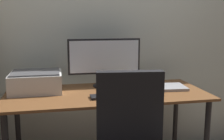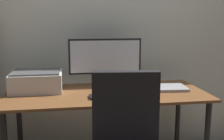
{
  "view_description": "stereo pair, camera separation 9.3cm",
  "coord_description": "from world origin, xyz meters",
  "px_view_note": "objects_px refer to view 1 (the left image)",
  "views": [
    {
      "loc": [
        -0.38,
        -2.09,
        1.31
      ],
      "look_at": [
        0.05,
        0.05,
        0.91
      ],
      "focal_mm": 44.43,
      "sensor_mm": 36.0,
      "label": 1
    },
    {
      "loc": [
        -0.29,
        -2.11,
        1.31
      ],
      "look_at": [
        0.05,
        0.05,
        0.91
      ],
      "focal_mm": 44.43,
      "sensor_mm": 36.0,
      "label": 2
    }
  ],
  "objects_px": {
    "desk": "(107,103)",
    "coffee_mug": "(123,86)",
    "laptop": "(166,87)",
    "printer": "(36,82)",
    "mouse": "(138,94)",
    "monitor": "(104,59)",
    "keyboard": "(111,96)"
  },
  "relations": [
    {
      "from": "keyboard",
      "to": "mouse",
      "type": "xyz_separation_m",
      "value": [
        0.21,
        -0.0,
        0.01
      ]
    },
    {
      "from": "mouse",
      "to": "coffee_mug",
      "type": "distance_m",
      "value": 0.15
    },
    {
      "from": "laptop",
      "to": "printer",
      "type": "height_order",
      "value": "printer"
    },
    {
      "from": "monitor",
      "to": "desk",
      "type": "bearing_deg",
      "value": -95.47
    },
    {
      "from": "desk",
      "to": "laptop",
      "type": "height_order",
      "value": "laptop"
    },
    {
      "from": "desk",
      "to": "printer",
      "type": "distance_m",
      "value": 0.59
    },
    {
      "from": "coffee_mug",
      "to": "laptop",
      "type": "distance_m",
      "value": 0.38
    },
    {
      "from": "monitor",
      "to": "laptop",
      "type": "xyz_separation_m",
      "value": [
        0.49,
        -0.18,
        -0.23
      ]
    },
    {
      "from": "mouse",
      "to": "printer",
      "type": "xyz_separation_m",
      "value": [
        -0.76,
        0.29,
        0.06
      ]
    },
    {
      "from": "desk",
      "to": "coffee_mug",
      "type": "height_order",
      "value": "coffee_mug"
    },
    {
      "from": "mouse",
      "to": "printer",
      "type": "height_order",
      "value": "printer"
    },
    {
      "from": "printer",
      "to": "laptop",
      "type": "bearing_deg",
      "value": -6.51
    },
    {
      "from": "mouse",
      "to": "coffee_mug",
      "type": "bearing_deg",
      "value": 117.71
    },
    {
      "from": "desk",
      "to": "coffee_mug",
      "type": "relative_size",
      "value": 15.73
    },
    {
      "from": "laptop",
      "to": "printer",
      "type": "xyz_separation_m",
      "value": [
        -1.05,
        0.12,
        0.07
      ]
    },
    {
      "from": "keyboard",
      "to": "coffee_mug",
      "type": "relative_size",
      "value": 2.9
    },
    {
      "from": "laptop",
      "to": "monitor",
      "type": "bearing_deg",
      "value": 164.57
    },
    {
      "from": "printer",
      "to": "keyboard",
      "type": "bearing_deg",
      "value": -27.77
    },
    {
      "from": "keyboard",
      "to": "laptop",
      "type": "bearing_deg",
      "value": 16.38
    },
    {
      "from": "printer",
      "to": "coffee_mug",
      "type": "bearing_deg",
      "value": -14.46
    },
    {
      "from": "monitor",
      "to": "mouse",
      "type": "bearing_deg",
      "value": -60.93
    },
    {
      "from": "laptop",
      "to": "printer",
      "type": "relative_size",
      "value": 0.8
    },
    {
      "from": "desk",
      "to": "coffee_mug",
      "type": "distance_m",
      "value": 0.19
    },
    {
      "from": "mouse",
      "to": "coffee_mug",
      "type": "height_order",
      "value": "coffee_mug"
    },
    {
      "from": "keyboard",
      "to": "coffee_mug",
      "type": "xyz_separation_m",
      "value": [
        0.13,
        0.12,
        0.04
      ]
    },
    {
      "from": "monitor",
      "to": "laptop",
      "type": "height_order",
      "value": "monitor"
    },
    {
      "from": "keyboard",
      "to": "printer",
      "type": "relative_size",
      "value": 0.72
    },
    {
      "from": "desk",
      "to": "mouse",
      "type": "bearing_deg",
      "value": -35.07
    },
    {
      "from": "monitor",
      "to": "coffee_mug",
      "type": "height_order",
      "value": "monitor"
    },
    {
      "from": "laptop",
      "to": "desk",
      "type": "bearing_deg",
      "value": -172.78
    },
    {
      "from": "laptop",
      "to": "coffee_mug",
      "type": "bearing_deg",
      "value": -167.27
    },
    {
      "from": "keyboard",
      "to": "mouse",
      "type": "relative_size",
      "value": 3.02
    }
  ]
}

